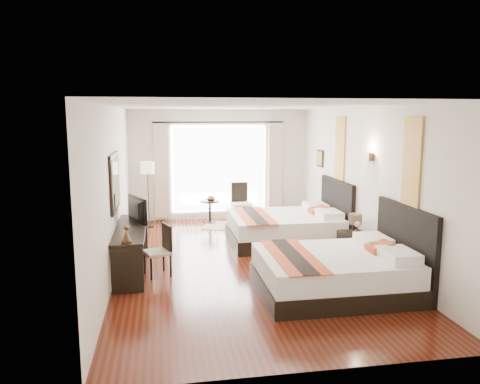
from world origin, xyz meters
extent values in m
cube|color=#38140A|center=(0.00, 0.00, -0.01)|extent=(4.50, 7.50, 0.01)
cube|color=white|center=(0.00, 0.00, 2.79)|extent=(4.50, 7.50, 0.02)
cube|color=silver|center=(2.25, 0.00, 1.40)|extent=(0.01, 7.50, 2.80)
cube|color=silver|center=(-2.25, 0.00, 1.40)|extent=(0.01, 7.50, 2.80)
cube|color=silver|center=(0.00, 3.75, 1.40)|extent=(4.50, 0.01, 2.80)
cube|color=silver|center=(0.00, -3.75, 1.40)|extent=(4.50, 0.01, 2.80)
cube|color=white|center=(0.00, 3.73, 1.30)|extent=(2.40, 0.02, 2.20)
cube|color=white|center=(0.00, 3.67, 1.30)|extent=(2.30, 0.02, 2.10)
cube|color=beige|center=(-1.45, 3.63, 1.28)|extent=(0.35, 0.14, 2.35)
cube|color=beige|center=(1.45, 3.63, 1.28)|extent=(0.35, 0.14, 2.35)
cube|color=#994016|center=(2.23, -1.67, 1.95)|extent=(0.03, 0.50, 1.35)
cube|color=#994016|center=(2.23, 1.19, 1.95)|extent=(0.03, 0.50, 1.35)
cube|color=#402716|center=(2.19, -0.32, 1.92)|extent=(0.10, 0.14, 0.14)
cube|color=black|center=(-2.22, -0.11, 1.55)|extent=(0.04, 1.25, 0.95)
cube|color=white|center=(-2.19, -0.11, 1.55)|extent=(0.01, 1.12, 0.82)
cube|color=black|center=(1.05, -1.67, 0.14)|extent=(2.22, 1.73, 0.27)
cube|color=white|center=(1.05, -1.67, 0.43)|extent=(2.16, 1.69, 0.32)
cube|color=black|center=(2.20, -1.67, 0.65)|extent=(0.08, 1.73, 1.30)
cube|color=#A5471A|center=(0.43, -1.67, 0.60)|extent=(0.59, 1.79, 0.02)
cube|color=black|center=(1.04, 1.19, 0.14)|extent=(2.23, 1.74, 0.27)
cube|color=white|center=(1.04, 1.19, 0.44)|extent=(2.17, 1.70, 0.33)
cube|color=black|center=(2.20, 1.19, 0.65)|extent=(0.08, 1.74, 1.31)
cube|color=#A5471A|center=(0.42, 1.19, 0.61)|extent=(0.60, 1.80, 0.02)
cube|color=black|center=(1.96, -0.32, 0.27)|extent=(0.46, 0.57, 0.55)
cylinder|color=black|center=(1.99, -0.27, 0.60)|extent=(0.10, 0.10, 0.20)
cylinder|color=#392B1B|center=(1.99, -0.27, 0.79)|extent=(0.24, 0.24, 0.18)
imported|color=black|center=(1.96, -0.46, 0.57)|extent=(0.13, 0.13, 0.13)
cube|color=black|center=(-1.99, -0.11, 0.38)|extent=(0.50, 2.20, 0.76)
imported|color=black|center=(-1.97, 0.29, 0.99)|extent=(0.42, 0.77, 0.46)
cube|color=#C3B496|center=(-1.55, -0.45, 0.40)|extent=(0.51, 0.51, 0.05)
cube|color=black|center=(-1.39, -0.39, 0.63)|extent=(0.17, 0.36, 0.44)
cylinder|color=black|center=(-1.77, 3.10, 0.01)|extent=(0.24, 0.24, 0.03)
cylinder|color=#402716|center=(-1.77, 3.10, 0.69)|extent=(0.03, 0.03, 1.33)
cylinder|color=beige|center=(-1.77, 3.10, 1.43)|extent=(0.32, 0.32, 0.28)
cylinder|color=black|center=(-0.29, 3.28, 0.28)|extent=(0.49, 0.49, 0.56)
imported|color=#4A371A|center=(-0.25, 3.27, 0.59)|extent=(0.30, 0.30, 0.06)
cube|color=#C3B496|center=(0.50, 3.26, 0.45)|extent=(0.49, 0.49, 0.06)
cube|color=black|center=(0.48, 3.47, 0.73)|extent=(0.43, 0.09, 0.50)
cube|color=tan|center=(0.19, 2.83, 0.01)|extent=(1.54, 1.26, 0.01)
camera|label=1|loc=(-1.44, -8.07, 2.64)|focal=35.00mm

